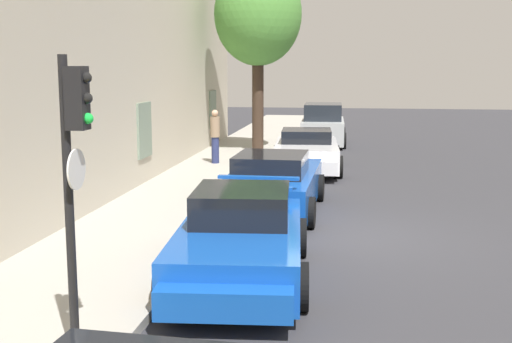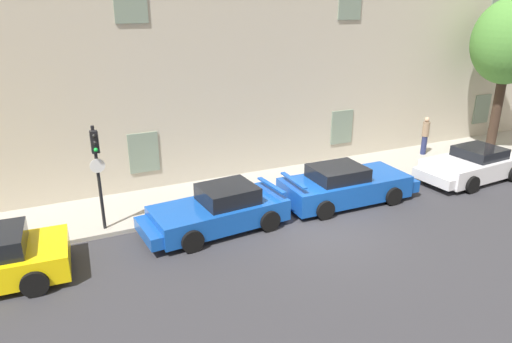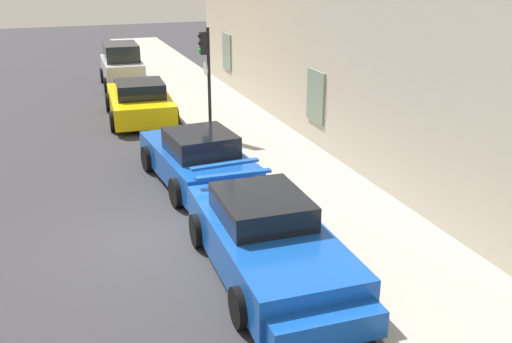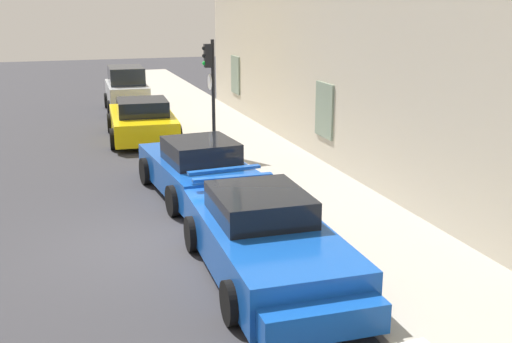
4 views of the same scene
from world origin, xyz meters
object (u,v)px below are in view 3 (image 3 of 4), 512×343
sportscar_red_lead (139,101)px  sportscar_yellow_flank (195,157)px  sportscar_white_middle (271,246)px  traffic_light (206,63)px  hatchback_distant (122,67)px

sportscar_red_lead → sportscar_yellow_flank: size_ratio=1.03×
sportscar_white_middle → traffic_light: size_ratio=1.52×
hatchback_distant → sportscar_yellow_flank: bearing=1.0°
sportscar_red_lead → sportscar_white_middle: 11.85m
sportscar_red_lead → sportscar_white_middle: bearing=2.1°
sportscar_red_lead → hatchback_distant: size_ratio=1.32×
sportscar_yellow_flank → sportscar_red_lead: bearing=-176.9°
sportscar_red_lead → traffic_light: bearing=24.3°
sportscar_yellow_flank → sportscar_white_middle: bearing=0.9°
sportscar_white_middle → sportscar_yellow_flank: bearing=-179.1°
sportscar_yellow_flank → traffic_light: (-3.22, 1.20, 1.79)m
sportscar_yellow_flank → hatchback_distant: hatchback_distant is taller
sportscar_red_lead → sportscar_yellow_flank: sportscar_yellow_flank is taller
sportscar_yellow_flank → traffic_light: size_ratio=1.43×
sportscar_red_lead → sportscar_white_middle: size_ratio=0.96×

